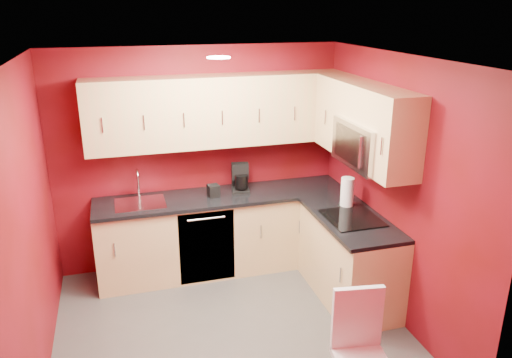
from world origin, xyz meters
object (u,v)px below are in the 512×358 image
sink (140,200)px  microwave (368,144)px  paper_towel (347,192)px  napkin_holder (213,191)px  dining_chair (363,357)px  coffee_maker (241,178)px

sink → microwave: bearing=-25.6°
paper_towel → napkin_holder: bearing=152.0°
microwave → sink: (-2.09, 1.00, -0.72)m
napkin_holder → dining_chair: 2.50m
napkin_holder → sink: bearing=178.2°
sink → coffee_maker: bearing=1.7°
coffee_maker → napkin_holder: 0.34m
microwave → coffee_maker: size_ratio=2.43×
paper_towel → dining_chair: paper_towel is taller
sink → dining_chair: bearing=-59.8°
sink → dining_chair: size_ratio=0.55×
sink → napkin_holder: 0.79m
microwave → coffee_maker: microwave is taller
paper_towel → sink: bearing=161.2°
paper_towel → microwave: bearing=-84.0°
coffee_maker → paper_towel: bearing=-29.2°
napkin_holder → microwave: bearing=-36.9°
coffee_maker → paper_towel: 1.20m
microwave → sink: microwave is taller
microwave → dining_chair: size_ratio=0.80×
coffee_maker → dining_chair: size_ratio=0.33×
microwave → dining_chair: bearing=-116.4°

